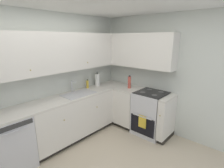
% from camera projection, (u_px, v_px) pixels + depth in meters
% --- Properties ---
extents(wall_back, '(3.99, 0.05, 2.51)m').
position_uv_depth(wall_back, '(40.00, 81.00, 3.24)').
color(wall_back, silver).
rests_on(wall_back, ground_plane).
extents(wall_right, '(0.05, 3.33, 2.51)m').
position_uv_depth(wall_right, '(169.00, 76.00, 3.62)').
color(wall_right, silver).
rests_on(wall_right, ground_plane).
extents(dishwasher, '(0.60, 0.63, 0.88)m').
position_uv_depth(dishwasher, '(9.00, 143.00, 2.70)').
color(dishwasher, silver).
rests_on(dishwasher, ground_plane).
extents(lower_cabinets_back, '(1.80, 0.62, 0.88)m').
position_uv_depth(lower_cabinets_back, '(73.00, 117.00, 3.57)').
color(lower_cabinets_back, silver).
rests_on(lower_cabinets_back, ground_plane).
extents(countertop_back, '(3.00, 0.60, 0.03)m').
position_uv_depth(countertop_back, '(71.00, 96.00, 3.45)').
color(countertop_back, beige).
rests_on(countertop_back, lower_cabinets_back).
extents(lower_cabinets_right, '(0.62, 1.26, 0.88)m').
position_uv_depth(lower_cabinets_right, '(137.00, 110.00, 3.94)').
color(lower_cabinets_right, silver).
rests_on(lower_cabinets_right, ground_plane).
extents(countertop_right, '(0.60, 1.26, 0.03)m').
position_uv_depth(countertop_right, '(137.00, 91.00, 3.82)').
color(countertop_right, beige).
rests_on(countertop_right, lower_cabinets_right).
extents(oven_range, '(0.68, 0.62, 1.07)m').
position_uv_depth(oven_range, '(150.00, 113.00, 3.73)').
color(oven_range, silver).
rests_on(oven_range, ground_plane).
extents(upper_cabinets_back, '(2.68, 0.34, 0.73)m').
position_uv_depth(upper_cabinets_back, '(57.00, 52.00, 3.20)').
color(upper_cabinets_back, silver).
extents(upper_cabinets_right, '(0.32, 1.79, 0.73)m').
position_uv_depth(upper_cabinets_right, '(136.00, 50.00, 3.81)').
color(upper_cabinets_right, silver).
extents(sink, '(0.66, 0.40, 0.10)m').
position_uv_depth(sink, '(79.00, 96.00, 3.55)').
color(sink, '#B7B7BC').
rests_on(sink, countertop_back).
extents(faucet, '(0.07, 0.16, 0.25)m').
position_uv_depth(faucet, '(73.00, 85.00, 3.64)').
color(faucet, silver).
rests_on(faucet, countertop_back).
extents(soap_bottle, '(0.06, 0.06, 0.21)m').
position_uv_depth(soap_bottle, '(87.00, 84.00, 3.95)').
color(soap_bottle, gold).
rests_on(soap_bottle, countertop_back).
extents(paper_towel_roll, '(0.11, 0.11, 0.35)m').
position_uv_depth(paper_towel_roll, '(97.00, 80.00, 4.14)').
color(paper_towel_roll, white).
rests_on(paper_towel_roll, countertop_back).
extents(oil_bottle, '(0.07, 0.07, 0.30)m').
position_uv_depth(oil_bottle, '(129.00, 82.00, 3.93)').
color(oil_bottle, '#BF4C3F').
rests_on(oil_bottle, countertop_right).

